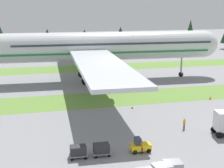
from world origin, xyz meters
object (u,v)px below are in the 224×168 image
baggage_tug (140,146)px  taxiway_marker_1 (132,107)px  airliner (92,46)px  uld_container_2 (173,168)px  cargo_dolly_lead (101,149)px  ground_crew_marshaller (184,123)px  cargo_dolly_second (78,151)px  taxiway_marker_0 (210,98)px  ground_crew_loader (142,147)px

baggage_tug → taxiway_marker_1: size_ratio=5.63×
airliner → uld_container_2: airliner is taller
cargo_dolly_lead → ground_crew_marshaller: 15.14m
cargo_dolly_second → taxiway_marker_1: 21.21m
baggage_tug → cargo_dolly_second: (-7.92, 0.19, 0.10)m
uld_container_2 → airliner: bearing=90.1°
baggage_tug → taxiway_marker_0: (21.24, 19.51, -0.48)m
cargo_dolly_lead → uld_container_2: (6.66, -6.55, -0.13)m
ground_crew_marshaller → uld_container_2: 14.34m
baggage_tug → uld_container_2: size_ratio=1.32×
baggage_tug → ground_crew_loader: baggage_tug is taller
baggage_tug → cargo_dolly_lead: baggage_tug is taller
airliner → taxiway_marker_1: size_ratio=172.93×
cargo_dolly_second → taxiway_marker_1: size_ratio=4.78×
baggage_tug → ground_crew_loader: size_ratio=1.51×
airliner → ground_crew_marshaller: (7.46, -35.84, -7.58)m
baggage_tug → cargo_dolly_second: bearing=-90.0°
ground_crew_marshaller → ground_crew_loader: size_ratio=1.00×
airliner → taxiway_marker_1: (2.84, -24.25, -8.29)m
airliner → cargo_dolly_lead: bearing=-6.5°
ground_crew_marshaller → uld_container_2: (-7.34, -12.32, -0.15)m
ground_crew_marshaller → ground_crew_loader: bearing=160.4°
taxiway_marker_1 → cargo_dolly_lead: bearing=-118.4°
cargo_dolly_second → ground_crew_marshaller: ground_crew_marshaller is taller
cargo_dolly_lead → taxiway_marker_0: (26.26, 19.39, -0.58)m
airliner → uld_container_2: size_ratio=40.43×
cargo_dolly_lead → uld_container_2: uld_container_2 is taller
cargo_dolly_lead → ground_crew_marshaller: size_ratio=1.28×
baggage_tug → ground_crew_marshaller: bearing=124.7°
airliner → cargo_dolly_lead: airliner is taller
ground_crew_loader → taxiway_marker_0: 29.15m
cargo_dolly_second → ground_crew_loader: (8.00, -0.72, 0.03)m
airliner → uld_container_2: 48.78m
uld_container_2 → baggage_tug: bearing=104.3°
baggage_tug → taxiway_marker_1: 18.02m
ground_crew_loader → taxiway_marker_0: ground_crew_loader is taller
airliner → taxiway_marker_0: 30.82m
cargo_dolly_second → uld_container_2: uld_container_2 is taller
airliner → baggage_tug: airliner is taller
ground_crew_loader → airliner: bearing=8.4°
airliner → cargo_dolly_lead: size_ratio=36.16×
cargo_dolly_lead → taxiway_marker_1: cargo_dolly_lead is taller
airliner → baggage_tug: 42.46m
ground_crew_loader → uld_container_2: ground_crew_loader is taller
ground_crew_loader → uld_container_2: 6.11m
taxiway_marker_1 → airliner: bearing=96.7°
taxiway_marker_0 → baggage_tug: bearing=-137.4°
cargo_dolly_second → taxiway_marker_1: bearing=146.0°
airliner → taxiway_marker_0: airliner is taller
cargo_dolly_second → ground_crew_loader: size_ratio=1.28×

